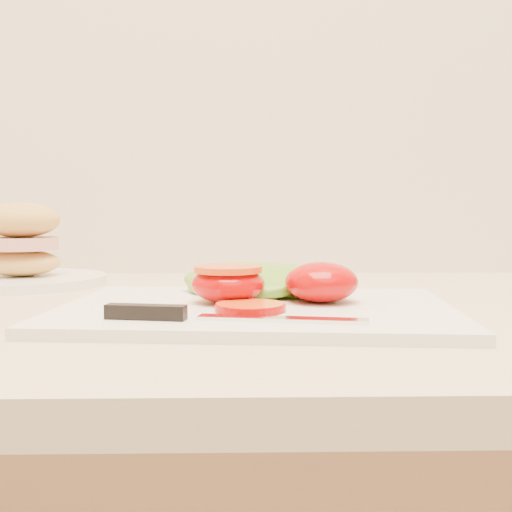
{
  "coord_description": "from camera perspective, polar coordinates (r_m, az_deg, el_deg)",
  "views": [
    {
      "loc": [
        -0.49,
        1.02,
        1.03
      ],
      "look_at": [
        -0.47,
        1.62,
        0.99
      ],
      "focal_mm": 45.0,
      "sensor_mm": 36.0,
      "label": 1
    }
  ],
  "objects": [
    {
      "name": "knife",
      "position": [
        0.52,
        -5.11,
        -5.23
      ],
      "size": [
        0.21,
        0.04,
        0.01
      ],
      "rotation": [
        0.0,
        0.0,
        -0.19
      ],
      "color": "silver",
      "rests_on": "cutting_board"
    },
    {
      "name": "sandwich_plate",
      "position": [
        0.89,
        -20.13,
        -0.01
      ],
      "size": [
        0.22,
        0.22,
        0.11
      ],
      "rotation": [
        0.0,
        0.0,
        -0.05
      ],
      "color": "white",
      "rests_on": "counter"
    },
    {
      "name": "tomato_half_cut",
      "position": [
        0.61,
        -2.51,
        -2.36
      ],
      "size": [
        0.07,
        0.07,
        0.04
      ],
      "color": "#B30700",
      "rests_on": "cutting_board"
    },
    {
      "name": "lettuce_leaf_1",
      "position": [
        0.68,
        3.04,
        -2.26
      ],
      "size": [
        0.15,
        0.13,
        0.03
      ],
      "primitive_type": "ellipsoid",
      "rotation": [
        0.0,
        0.0,
        0.41
      ],
      "color": "#74AA2D",
      "rests_on": "cutting_board"
    },
    {
      "name": "lettuce_leaf_0",
      "position": [
        0.67,
        -0.81,
        -2.22
      ],
      "size": [
        0.18,
        0.16,
        0.03
      ],
      "primitive_type": "ellipsoid",
      "rotation": [
        0.0,
        0.0,
        -0.54
      ],
      "color": "#74AA2D",
      "rests_on": "cutting_board"
    },
    {
      "name": "cutting_board",
      "position": [
        0.6,
        0.02,
        -4.84
      ],
      "size": [
        0.38,
        0.29,
        0.01
      ],
      "primitive_type": "cube",
      "rotation": [
        0.0,
        0.0,
        -0.09
      ],
      "color": "silver",
      "rests_on": "counter"
    },
    {
      "name": "tomato_slice_0",
      "position": [
        0.56,
        -0.51,
        -4.58
      ],
      "size": [
        0.06,
        0.06,
        0.01
      ],
      "primitive_type": "cylinder",
      "color": "orange",
      "rests_on": "cutting_board"
    },
    {
      "name": "tomato_half_dome",
      "position": [
        0.62,
        5.84,
        -2.32
      ],
      "size": [
        0.07,
        0.07,
        0.04
      ],
      "primitive_type": "ellipsoid",
      "color": "#B30700",
      "rests_on": "cutting_board"
    }
  ]
}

